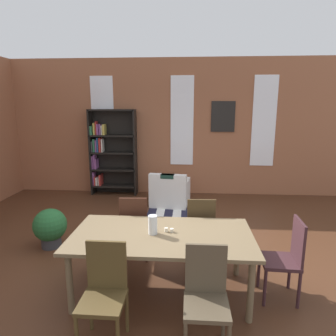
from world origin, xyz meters
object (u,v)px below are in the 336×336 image
dining_table (162,240)px  bookshelf_tall (110,152)px  dining_chair_far_left (134,225)px  dining_chair_head_right (287,257)px  vase_on_table (153,225)px  dining_chair_far_right (200,227)px  armchair_white (170,192)px  potted_plant_corner (50,227)px  dining_chair_near_left (104,291)px  dining_chair_near_right (206,295)px

dining_table → bookshelf_tall: 4.24m
dining_chair_far_left → dining_table: bearing=-58.7°
dining_chair_head_right → vase_on_table: bearing=179.9°
vase_on_table → dining_chair_far_right: vase_on_table is taller
armchair_white → potted_plant_corner: (-1.73, -2.16, 0.06)m
dining_table → dining_chair_near_left: dining_chair_near_left is taller
dining_table → potted_plant_corner: 2.13m
vase_on_table → armchair_white: size_ratio=0.24×
bookshelf_tall → armchair_white: bearing=-25.1°
vase_on_table → dining_chair_far_left: bearing=115.1°
vase_on_table → dining_chair_near_left: size_ratio=0.23×
dining_chair_near_right → dining_table: bearing=121.5°
dining_chair_far_left → dining_chair_far_right: same height
vase_on_table → dining_chair_near_right: vase_on_table is taller
dining_chair_far_right → armchair_white: size_ratio=1.06×
vase_on_table → dining_chair_far_left: vase_on_table is taller
dining_chair_head_right → armchair_white: dining_chair_head_right is taller
vase_on_table → potted_plant_corner: (-1.73, 1.03, -0.52)m
dining_table → dining_chair_head_right: 1.42m
dining_table → bookshelf_tall: size_ratio=1.00×
dining_table → dining_chair_near_right: dining_chair_near_right is taller
dining_chair_near_left → dining_chair_near_right: 0.93m
dining_chair_head_right → armchair_white: size_ratio=1.06×
dining_chair_near_right → armchair_white: dining_chair_near_right is taller
dining_chair_far_left → potted_plant_corner: bearing=169.1°
dining_chair_far_left → dining_chair_near_left: (-0.00, -1.52, 0.00)m
vase_on_table → armchair_white: 3.23m
dining_chair_near_left → dining_chair_head_right: same height
dining_chair_far_left → dining_chair_head_right: bearing=-22.2°
vase_on_table → dining_chair_near_left: (-0.36, -0.76, -0.34)m
dining_chair_far_left → dining_chair_far_right: bearing=-0.0°
dining_chair_near_left → dining_chair_head_right: size_ratio=1.00×
dining_chair_head_right → armchair_white: (-1.52, 3.19, -0.23)m
dining_chair_far_left → dining_chair_near_right: same height
dining_chair_near_right → potted_plant_corner: dining_chair_near_right is taller
dining_chair_far_left → dining_chair_far_right: (0.93, -0.00, 0.00)m
dining_table → armchair_white: bearing=91.9°
dining_chair_far_left → dining_chair_head_right: 2.02m
dining_chair_head_right → potted_plant_corner: size_ratio=1.54×
dining_chair_near_left → potted_plant_corner: dining_chair_near_left is taller
dining_table → dining_chair_far_right: size_ratio=2.18×
dining_table → dining_chair_near_left: size_ratio=2.18×
vase_on_table → dining_chair_head_right: vase_on_table is taller
dining_chair_far_right → dining_chair_head_right: 1.21m
vase_on_table → armchair_white: vase_on_table is taller
dining_chair_far_right → potted_plant_corner: 2.33m
dining_table → armchair_white: armchair_white is taller
dining_chair_near_left → dining_chair_near_right: bearing=0.0°
dining_chair_near_left → bookshelf_tall: size_ratio=0.46×
dining_chair_far_right → dining_chair_far_left: bearing=180.0°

